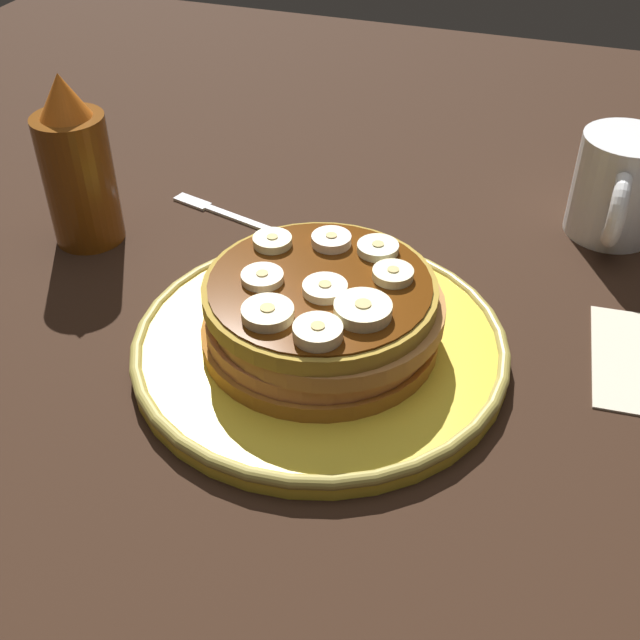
{
  "coord_description": "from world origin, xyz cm",
  "views": [
    {
      "loc": [
        39.18,
        13.59,
        35.71
      ],
      "look_at": [
        0.0,
        0.0,
        2.97
      ],
      "focal_mm": 44.32,
      "sensor_mm": 36.0,
      "label": 1
    }
  ],
  "objects": [
    {
      "name": "ground_plane",
      "position": [
        0.0,
        0.0,
        -1.5
      ],
      "size": [
        140.0,
        140.0,
        3.0
      ],
      "primitive_type": "cube",
      "color": "black"
    },
    {
      "name": "plate",
      "position": [
        0.0,
        0.0,
        0.84
      ],
      "size": [
        25.77,
        25.77,
        1.56
      ],
      "color": "yellow",
      "rests_on": "ground_plane"
    },
    {
      "name": "pancake_stack",
      "position": [
        -0.2,
        0.13,
        3.65
      ],
      "size": [
        16.09,
        16.29,
        4.8
      ],
      "color": "#A86724",
      "rests_on": "plate"
    },
    {
      "name": "banana_slice_0",
      "position": [
        0.91,
        0.65,
        6.3
      ],
      "size": [
        2.89,
        2.89,
        0.81
      ],
      "color": "beige",
      "rests_on": "pancake_stack"
    },
    {
      "name": "banana_slice_1",
      "position": [
        -2.01,
        4.31,
        6.32
      ],
      "size": [
        2.69,
        2.69,
        0.85
      ],
      "color": "#F5EDB2",
      "rests_on": "pancake_stack"
    },
    {
      "name": "banana_slice_2",
      "position": [
        -3.13,
        -4.56,
        6.32
      ],
      "size": [
        2.7,
        2.7,
        0.83
      ],
      "color": "#F1EDB3",
      "rests_on": "pancake_stack"
    },
    {
      "name": "banana_slice_3",
      "position": [
        2.43,
        3.6,
        6.43
      ],
      "size": [
        3.59,
        3.59,
        1.07
      ],
      "color": "#F6ECB3",
      "rests_on": "pancake_stack"
    },
    {
      "name": "banana_slice_4",
      "position": [
        5.32,
        1.71,
        6.43
      ],
      "size": [
        2.99,
        2.99,
        1.06
      ],
      "color": "#F8E7B6",
      "rests_on": "pancake_stack"
    },
    {
      "name": "banana_slice_5",
      "position": [
        1.05,
        -3.58,
        6.28
      ],
      "size": [
        2.77,
        2.77,
        0.76
      ],
      "color": "#F8E7BD",
      "rests_on": "pancake_stack"
    },
    {
      "name": "banana_slice_6",
      "position": [
        -4.66,
        2.54,
        6.31
      ],
      "size": [
        2.85,
        2.85,
        0.82
      ],
      "color": "#EBEFC4",
      "rests_on": "pancake_stack"
    },
    {
      "name": "banana_slice_7",
      "position": [
        -4.53,
        -0.75,
        6.35
      ],
      "size": [
        2.76,
        2.76,
        0.91
      ],
      "color": "#F9E2C6",
      "rests_on": "pancake_stack"
    },
    {
      "name": "banana_slice_8",
      "position": [
        4.53,
        -1.79,
        6.37
      ],
      "size": [
        3.23,
        3.23,
        0.94
      ],
      "color": "beige",
      "rests_on": "pancake_stack"
    },
    {
      "name": "coffee_mug",
      "position": [
        -22.83,
        17.87,
        4.44
      ],
      "size": [
        10.64,
        7.38,
        8.62
      ],
      "color": "white",
      "rests_on": "ground_plane"
    },
    {
      "name": "fork",
      "position": [
        -14.88,
        -13.87,
        0.25
      ],
      "size": [
        4.27,
        12.82,
        0.5
      ],
      "color": "silver",
      "rests_on": "ground_plane"
    },
    {
      "name": "syrup_bottle",
      "position": [
        -7.92,
        -23.14,
        6.32
      ],
      "size": [
        5.66,
        5.66,
        14.14
      ],
      "color": "brown",
      "rests_on": "ground_plane"
    }
  ]
}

